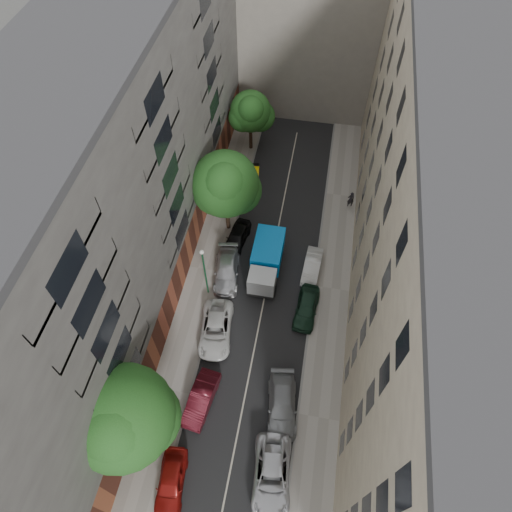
% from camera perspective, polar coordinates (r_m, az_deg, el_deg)
% --- Properties ---
extents(ground, '(120.00, 120.00, 0.00)m').
position_cam_1_polar(ground, '(39.67, 1.52, -2.94)').
color(ground, '#4C4C49').
rests_on(ground, ground).
extents(road_surface, '(8.00, 44.00, 0.02)m').
position_cam_1_polar(road_surface, '(39.66, 1.52, -2.94)').
color(road_surface, black).
rests_on(road_surface, ground).
extents(sidewalk_left, '(3.00, 44.00, 0.15)m').
position_cam_1_polar(sidewalk_left, '(40.37, -6.21, -1.69)').
color(sidewalk_left, gray).
rests_on(sidewalk_left, ground).
extents(sidewalk_right, '(3.00, 44.00, 0.15)m').
position_cam_1_polar(sidewalk_right, '(39.60, 9.41, -4.05)').
color(sidewalk_right, gray).
rests_on(sidewalk_right, ground).
extents(building_left, '(8.00, 44.00, 20.00)m').
position_cam_1_polar(building_left, '(34.48, -16.68, 8.99)').
color(building_left, '#494744').
rests_on(building_left, ground).
extents(building_right, '(8.00, 44.00, 20.00)m').
position_cam_1_polar(building_right, '(32.64, 21.38, 3.83)').
color(building_right, '#C0B295').
rests_on(building_right, ground).
extents(building_endcap, '(18.00, 12.00, 18.00)m').
position_cam_1_polar(building_endcap, '(55.02, 7.15, 27.73)').
color(building_endcap, gray).
rests_on(building_endcap, ground).
extents(tarp_truck, '(2.45, 6.00, 2.77)m').
position_cam_1_polar(tarp_truck, '(38.93, 1.30, -0.55)').
color(tarp_truck, black).
rests_on(tarp_truck, ground).
extents(car_left_0, '(2.15, 4.43, 1.46)m').
position_cam_1_polar(car_left_0, '(33.55, -10.58, -25.96)').
color(car_left_0, maroon).
rests_on(car_left_0, ground).
extents(car_left_1, '(2.10, 4.56, 1.45)m').
position_cam_1_polar(car_left_1, '(34.61, -6.89, -17.31)').
color(car_left_1, '#490E17').
rests_on(car_left_1, ground).
extents(car_left_2, '(3.06, 5.53, 1.46)m').
position_cam_1_polar(car_left_2, '(36.62, -5.04, -9.08)').
color(car_left_2, silver).
rests_on(car_left_2, ground).
extents(car_left_3, '(2.77, 5.31, 1.47)m').
position_cam_1_polar(car_left_3, '(39.37, -3.69, -1.81)').
color(car_left_3, '#BCBDC1').
rests_on(car_left_3, ground).
extents(car_left_4, '(2.25, 4.32, 1.41)m').
position_cam_1_polar(car_left_4, '(41.52, -2.39, 2.40)').
color(car_left_4, black).
rests_on(car_left_4, ground).
extents(car_left_5, '(1.96, 4.36, 1.39)m').
position_cam_1_polar(car_left_5, '(46.36, -0.66, 9.55)').
color(car_left_5, black).
rests_on(car_left_5, ground).
extents(car_right_0, '(3.01, 5.57, 1.48)m').
position_cam_1_polar(car_right_0, '(33.15, 1.98, -25.70)').
color(car_right_0, '#B9B9BE').
rests_on(car_right_0, ground).
extents(car_right_1, '(2.74, 5.25, 1.45)m').
position_cam_1_polar(car_right_1, '(34.29, 3.28, -18.12)').
color(car_right_1, gray).
rests_on(car_right_1, ground).
extents(car_right_2, '(2.05, 4.45, 1.48)m').
position_cam_1_polar(car_right_2, '(37.60, 6.34, -6.43)').
color(car_right_2, '#152F20').
rests_on(car_right_2, ground).
extents(car_right_3, '(1.65, 4.07, 1.31)m').
position_cam_1_polar(car_right_3, '(39.92, 7.02, -1.29)').
color(car_right_3, silver).
rests_on(car_right_3, ground).
extents(tree_near, '(6.48, 6.38, 8.94)m').
position_cam_1_polar(tree_near, '(29.77, -16.16, -19.07)').
color(tree_near, '#382619').
rests_on(tree_near, sidewalk_left).
extents(tree_mid, '(5.92, 5.74, 8.60)m').
position_cam_1_polar(tree_mid, '(38.77, -3.75, 8.68)').
color(tree_mid, '#382619').
rests_on(tree_mid, sidewalk_left).
extents(tree_far, '(4.60, 4.21, 6.84)m').
position_cam_1_polar(tree_far, '(47.74, -0.61, 17.42)').
color(tree_far, '#382619').
rests_on(tree_far, sidewalk_left).
extents(lamp_post, '(0.36, 0.36, 5.92)m').
position_cam_1_polar(lamp_post, '(35.94, -6.49, -1.44)').
color(lamp_post, '#1A5C35').
rests_on(lamp_post, sidewalk_left).
extents(pedestrian, '(0.76, 0.61, 1.82)m').
position_cam_1_polar(pedestrian, '(44.92, 11.76, 6.96)').
color(pedestrian, black).
rests_on(pedestrian, sidewalk_right).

